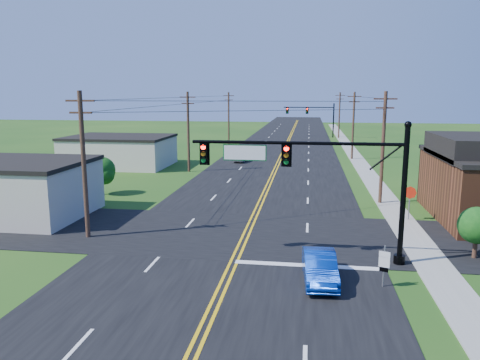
% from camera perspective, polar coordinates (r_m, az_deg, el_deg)
% --- Properties ---
extents(ground, '(260.00, 260.00, 0.00)m').
position_cam_1_polar(ground, '(18.95, -4.78, -17.32)').
color(ground, '#173F12').
rests_on(ground, ground).
extents(road_main, '(16.00, 220.00, 0.04)m').
position_cam_1_polar(road_main, '(66.99, 4.93, 2.95)').
color(road_main, black).
rests_on(road_main, ground).
extents(road_cross, '(70.00, 10.00, 0.04)m').
position_cam_1_polar(road_cross, '(29.89, 0.45, -6.62)').
color(road_cross, black).
rests_on(road_cross, ground).
extents(sidewalk, '(2.00, 160.00, 0.08)m').
position_cam_1_polar(sidewalk, '(57.35, 14.84, 1.37)').
color(sidewalk, gray).
rests_on(sidewalk, ground).
extents(signal_mast_main, '(11.30, 0.60, 7.48)m').
position_cam_1_polar(signal_mast_main, '(24.64, 9.22, 0.85)').
color(signal_mast_main, black).
rests_on(signal_mast_main, ground).
extents(signal_mast_far, '(10.98, 0.60, 7.48)m').
position_cam_1_polar(signal_mast_far, '(96.39, 8.73, 7.88)').
color(signal_mast_far, black).
rests_on(signal_mast_far, ground).
extents(cream_bldg_near, '(10.20, 8.20, 4.10)m').
position_cam_1_polar(cream_bldg_near, '(37.43, -25.81, -0.96)').
color(cream_bldg_near, beige).
rests_on(cream_bldg_near, ground).
extents(cream_bldg_far, '(12.20, 9.20, 3.70)m').
position_cam_1_polar(cream_bldg_far, '(59.34, -14.46, 3.46)').
color(cream_bldg_far, beige).
rests_on(cream_bldg_far, ground).
extents(utility_pole_left_a, '(1.80, 0.28, 9.00)m').
position_cam_1_polar(utility_pole_left_a, '(29.80, -18.51, 2.05)').
color(utility_pole_left_a, '#3D251B').
rests_on(utility_pole_left_a, ground).
extents(utility_pole_left_b, '(1.80, 0.28, 9.00)m').
position_cam_1_polar(utility_pole_left_b, '(53.18, -6.33, 6.04)').
color(utility_pole_left_b, '#3D251B').
rests_on(utility_pole_left_b, ground).
extents(utility_pole_left_c, '(1.80, 0.28, 9.00)m').
position_cam_1_polar(utility_pole_left_c, '(79.54, -1.39, 7.58)').
color(utility_pole_left_c, '#3D251B').
rests_on(utility_pole_left_c, ground).
extents(utility_pole_right_a, '(1.80, 0.28, 9.00)m').
position_cam_1_polar(utility_pole_right_a, '(38.96, 17.03, 4.02)').
color(utility_pole_right_a, '#3D251B').
rests_on(utility_pole_right_a, ground).
extents(utility_pole_right_b, '(1.80, 0.28, 9.00)m').
position_cam_1_polar(utility_pole_right_b, '(64.69, 13.64, 6.61)').
color(utility_pole_right_b, '#3D251B').
rests_on(utility_pole_right_b, ground).
extents(utility_pole_right_c, '(1.80, 0.28, 9.00)m').
position_cam_1_polar(utility_pole_right_c, '(94.56, 12.02, 7.83)').
color(utility_pole_right_c, '#3D251B').
rests_on(utility_pole_right_c, ground).
extents(tree_right_back, '(3.00, 3.00, 4.10)m').
position_cam_1_polar(tree_right_back, '(44.43, 24.05, 1.55)').
color(tree_right_back, '#3D251B').
rests_on(tree_right_back, ground).
extents(shrub_corner, '(2.00, 2.00, 2.86)m').
position_cam_1_polar(shrub_corner, '(28.23, 26.92, -4.97)').
color(shrub_corner, '#3D251B').
rests_on(shrub_corner, ground).
extents(tree_left, '(2.40, 2.40, 3.37)m').
position_cam_1_polar(tree_left, '(42.80, -16.52, 1.13)').
color(tree_left, '#3D251B').
rests_on(tree_left, ground).
extents(blue_car, '(1.75, 4.34, 1.40)m').
position_cam_1_polar(blue_car, '(22.84, 9.69, -10.50)').
color(blue_car, '#062D96').
rests_on(blue_car, ground).
extents(distant_car, '(1.93, 3.81, 1.24)m').
position_cam_1_polar(distant_car, '(60.92, 0.16, 2.80)').
color(distant_car, '#B3B3B8').
rests_on(distant_car, ground).
extents(route_sign, '(0.48, 0.21, 2.00)m').
position_cam_1_polar(route_sign, '(22.73, 17.15, -9.68)').
color(route_sign, slate).
rests_on(route_sign, ground).
extents(stop_sign, '(0.86, 0.25, 2.45)m').
position_cam_1_polar(stop_sign, '(34.75, 20.00, -1.85)').
color(stop_sign, slate).
rests_on(stop_sign, ground).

